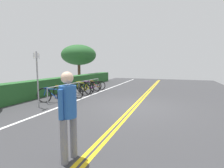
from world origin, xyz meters
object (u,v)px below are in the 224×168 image
(tree_mid, at_px, (79,55))
(bike_rack, at_px, (79,85))
(pedestrian, at_px, (68,110))
(bicycle_0, at_px, (54,95))
(bicycle_1, at_px, (64,93))
(bicycle_7, at_px, (96,85))
(bicycle_6, at_px, (90,86))
(sign_post_near, at_px, (37,75))
(bicycle_5, at_px, (88,87))
(bicycle_4, at_px, (83,88))
(bicycle_3, at_px, (77,89))
(bicycle_2, at_px, (72,92))

(tree_mid, bearing_deg, bike_rack, -149.54)
(pedestrian, bearing_deg, bicycle_0, 41.26)
(bicycle_1, xyz_separation_m, bicycle_7, (4.12, 0.12, -0.05))
(bicycle_6, bearing_deg, sign_post_near, -177.81)
(bicycle_7, xyz_separation_m, tree_mid, (3.98, 3.75, 2.50))
(bicycle_5, bearing_deg, bike_rack, 174.69)
(bicycle_6, bearing_deg, bicycle_4, -171.66)
(bicycle_7, bearing_deg, bicycle_3, -179.32)
(bicycle_3, xyz_separation_m, pedestrian, (-6.24, -3.61, 0.63))
(bicycle_3, bearing_deg, bike_rack, 6.18)
(bicycle_6, distance_m, bicycle_7, 0.69)
(bicycle_6, xyz_separation_m, sign_post_near, (-5.19, -0.20, 1.10))
(bicycle_3, relative_size, bicycle_6, 0.97)
(bike_rack, bearing_deg, sign_post_near, -179.10)
(bicycle_0, xyz_separation_m, bicycle_2, (1.38, -0.11, -0.02))
(bicycle_6, bearing_deg, bicycle_3, -175.04)
(bicycle_1, bearing_deg, bike_rack, 4.03)
(bicycle_0, relative_size, bicycle_2, 1.02)
(bicycle_1, distance_m, bicycle_3, 1.45)
(bicycle_2, relative_size, bicycle_6, 0.93)
(bicycle_5, xyz_separation_m, bicycle_7, (1.36, 0.10, -0.05))
(bicycle_7, bearing_deg, sign_post_near, -179.45)
(sign_post_near, bearing_deg, pedestrian, -130.43)
(bicycle_6, height_order, bicycle_7, bicycle_6)
(tree_mid, bearing_deg, bicycle_4, -147.61)
(bike_rack, relative_size, bicycle_2, 3.47)
(bicycle_3, relative_size, sign_post_near, 0.72)
(tree_mid, bearing_deg, bicycle_0, -156.72)
(bike_rack, height_order, bicycle_6, bike_rack)
(bicycle_1, relative_size, bicycle_7, 1.03)
(bicycle_3, height_order, sign_post_near, sign_post_near)
(sign_post_near, bearing_deg, bicycle_3, 0.45)
(bicycle_4, bearing_deg, pedestrian, -152.52)
(bicycle_1, bearing_deg, tree_mid, 25.56)
(bicycle_0, xyz_separation_m, bicycle_1, (0.67, -0.10, 0.00))
(bicycle_2, xyz_separation_m, bicycle_7, (3.40, 0.13, -0.02))
(bicycle_0, height_order, bicycle_6, bicycle_0)
(pedestrian, height_order, sign_post_near, sign_post_near)
(bicycle_4, distance_m, bicycle_7, 2.02)
(bike_rack, bearing_deg, pedestrian, -150.81)
(bicycle_5, height_order, pedestrian, pedestrian)
(bicycle_7, bearing_deg, pedestrian, -157.78)
(bicycle_2, xyz_separation_m, bicycle_3, (0.73, 0.10, 0.03))
(bicycle_1, height_order, bicycle_2, bicycle_1)
(bike_rack, bearing_deg, bicycle_3, -173.82)
(bicycle_0, height_order, bicycle_4, bicycle_4)
(bike_rack, distance_m, bicycle_2, 1.04)
(bicycle_3, distance_m, bicycle_7, 2.67)
(bicycle_7, xyz_separation_m, pedestrian, (-8.91, -3.64, 0.69))
(bike_rack, distance_m, bicycle_6, 1.75)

